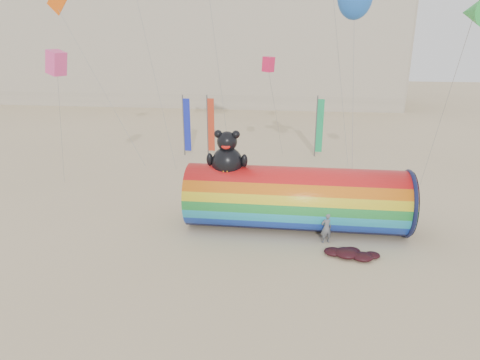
# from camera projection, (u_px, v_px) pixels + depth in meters

# --- Properties ---
(ground) EXTENTS (160.00, 160.00, 0.00)m
(ground) POSITION_uv_depth(u_px,v_px,m) (227.00, 231.00, 22.92)
(ground) COLOR #CCB58C
(ground) RESTS_ON ground
(hotel_building) EXTENTS (60.40, 15.40, 20.60)m
(hotel_building) POSITION_uv_depth(u_px,v_px,m) (194.00, 32.00, 64.11)
(hotel_building) COLOR #B7AD99
(hotel_building) RESTS_ON ground
(windsock_assembly) EXTENTS (11.69, 3.56, 5.39)m
(windsock_assembly) POSITION_uv_depth(u_px,v_px,m) (296.00, 197.00, 22.75)
(windsock_assembly) COLOR red
(windsock_assembly) RESTS_ON ground
(kite_handler) EXTENTS (0.70, 0.59, 1.63)m
(kite_handler) POSITION_uv_depth(u_px,v_px,m) (326.00, 228.00, 21.39)
(kite_handler) COLOR slate
(kite_handler) RESTS_ON ground
(fabric_bundle) EXTENTS (2.62, 1.35, 0.41)m
(fabric_bundle) POSITION_uv_depth(u_px,v_px,m) (351.00, 254.00, 20.20)
(fabric_bundle) COLOR #3D0B13
(fabric_bundle) RESTS_ON ground
(festival_banners) EXTENTS (11.84, 1.09, 5.20)m
(festival_banners) POSITION_uv_depth(u_px,v_px,m) (238.00, 125.00, 36.27)
(festival_banners) COLOR #59595E
(festival_banners) RESTS_ON ground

